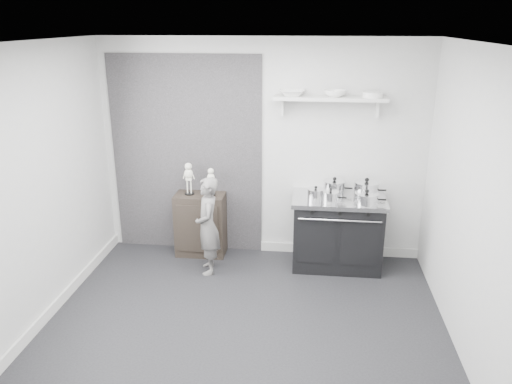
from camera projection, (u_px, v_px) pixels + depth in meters
ground at (243, 328)px, 4.90m from camera, size 4.00×4.00×0.00m
room_shell at (234, 164)px, 4.52m from camera, size 4.02×3.62×2.71m
wall_shelf at (330, 99)px, 5.74m from camera, size 1.30×0.26×0.24m
stove at (337, 231)px, 6.04m from camera, size 1.10×0.69×0.88m
side_cabinet at (201, 224)px, 6.37m from camera, size 0.62×0.36×0.81m
child at (208, 226)px, 5.84m from camera, size 0.38×0.49×1.18m
pot_front_left at (316, 194)px, 5.80m from camera, size 0.28×0.20×0.17m
pot_back_left at (334, 187)px, 6.01m from camera, size 0.35×0.27×0.21m
pot_back_right at (366, 189)px, 5.91m from camera, size 0.38×0.29×0.23m
pot_front_right at (366, 198)px, 5.68m from camera, size 0.36×0.27×0.18m
pot_front_center at (331, 197)px, 5.74m from camera, size 0.28×0.19×0.16m
skeleton_full at (189, 176)px, 6.17m from camera, size 0.13×0.08×0.47m
skeleton_torso at (211, 180)px, 6.15m from camera, size 0.11×0.07×0.40m
bowl_large at (292, 93)px, 5.75m from camera, size 0.30×0.30×0.07m
bowl_small at (335, 93)px, 5.70m from camera, size 0.24×0.24×0.08m
plate_stack at (373, 95)px, 5.66m from camera, size 0.24×0.24×0.06m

